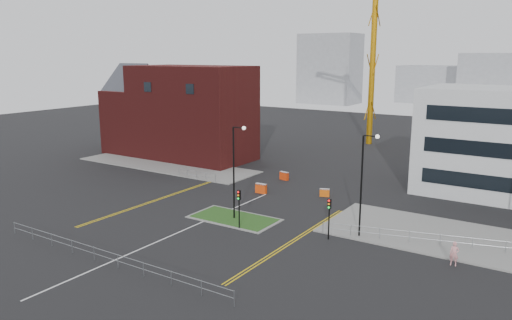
% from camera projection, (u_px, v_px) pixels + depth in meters
% --- Properties ---
extents(ground, '(200.00, 200.00, 0.00)m').
position_uv_depth(ground, '(161.00, 240.00, 42.92)').
color(ground, black).
rests_on(ground, ground).
extents(pavement_left, '(28.00, 8.00, 0.12)m').
position_uv_depth(pavement_left, '(166.00, 165.00, 71.61)').
color(pavement_left, slate).
rests_on(pavement_left, ground).
extents(pavement_right, '(24.00, 10.00, 0.12)m').
position_uv_depth(pavement_right, '(465.00, 240.00, 42.65)').
color(pavement_right, slate).
rests_on(pavement_right, ground).
extents(island_kerb, '(8.60, 4.60, 0.08)m').
position_uv_depth(island_kerb, '(234.00, 218.00, 48.40)').
color(island_kerb, slate).
rests_on(island_kerb, ground).
extents(grass_island, '(8.00, 4.00, 0.12)m').
position_uv_depth(grass_island, '(234.00, 218.00, 48.40)').
color(grass_island, '#1E4C19').
rests_on(grass_island, ground).
extents(brick_building, '(24.20, 10.07, 14.24)m').
position_uv_depth(brick_building, '(177.00, 113.00, 76.71)').
color(brick_building, '#4D1413').
rests_on(brick_building, ground).
extents(streetlamp_island, '(1.46, 0.36, 9.18)m').
position_uv_depth(streetlamp_island, '(236.00, 165.00, 47.17)').
color(streetlamp_island, black).
rests_on(streetlamp_island, ground).
extents(streetlamp_right_near, '(1.46, 0.36, 9.18)m').
position_uv_depth(streetlamp_right_near, '(364.00, 177.00, 42.40)').
color(streetlamp_right_near, black).
rests_on(streetlamp_right_near, ground).
extents(traffic_light_island, '(0.28, 0.33, 3.65)m').
position_uv_depth(traffic_light_island, '(239.00, 202.00, 45.15)').
color(traffic_light_island, black).
rests_on(traffic_light_island, ground).
extents(traffic_light_right, '(0.28, 0.33, 3.65)m').
position_uv_depth(traffic_light_right, '(329.00, 211.00, 42.52)').
color(traffic_light_right, black).
rests_on(traffic_light_right, ground).
extents(railing_front, '(24.05, 0.05, 1.10)m').
position_uv_depth(railing_front, '(106.00, 254.00, 37.84)').
color(railing_front, gray).
rests_on(railing_front, ground).
extents(railing_left, '(6.05, 0.05, 1.10)m').
position_uv_depth(railing_left, '(197.00, 174.00, 63.39)').
color(railing_left, gray).
rests_on(railing_left, ground).
extents(railing_right, '(19.05, 5.05, 1.10)m').
position_uv_depth(railing_right, '(441.00, 238.00, 41.25)').
color(railing_right, gray).
rests_on(railing_right, ground).
extents(centre_line, '(0.15, 30.00, 0.01)m').
position_uv_depth(centre_line, '(177.00, 233.00, 44.56)').
color(centre_line, silver).
rests_on(centre_line, ground).
extents(yellow_left_a, '(0.12, 24.00, 0.01)m').
position_uv_depth(yellow_left_a, '(165.00, 197.00, 55.92)').
color(yellow_left_a, gold).
rests_on(yellow_left_a, ground).
extents(yellow_left_b, '(0.12, 24.00, 0.01)m').
position_uv_depth(yellow_left_b, '(167.00, 197.00, 55.76)').
color(yellow_left_b, gold).
rests_on(yellow_left_b, ground).
extents(yellow_right_a, '(0.12, 20.00, 0.01)m').
position_uv_depth(yellow_right_a, '(292.00, 240.00, 42.77)').
color(yellow_right_a, gold).
rests_on(yellow_right_a, ground).
extents(yellow_right_b, '(0.12, 20.00, 0.01)m').
position_uv_depth(yellow_right_b, '(295.00, 241.00, 42.61)').
color(yellow_right_b, gold).
rests_on(yellow_right_b, ground).
extents(skyline_a, '(18.00, 12.00, 22.00)m').
position_uv_depth(skyline_a, '(330.00, 69.00, 160.34)').
color(skyline_a, gray).
rests_on(skyline_a, ground).
extents(skyline_b, '(24.00, 12.00, 16.00)m').
position_uv_depth(skyline_b, '(505.00, 81.00, 142.48)').
color(skyline_b, gray).
rests_on(skyline_b, ground).
extents(skyline_d, '(30.00, 12.00, 12.00)m').
position_uv_depth(skyline_d, '(447.00, 85.00, 160.70)').
color(skyline_d, gray).
rests_on(skyline_d, ground).
extents(pedestrian, '(0.73, 0.53, 1.87)m').
position_uv_depth(pedestrian, '(454.00, 254.00, 37.57)').
color(pedestrian, pink).
rests_on(pedestrian, ground).
extents(barrier_left, '(1.29, 0.65, 1.04)m').
position_uv_depth(barrier_left, '(284.00, 175.00, 63.34)').
color(barrier_left, red).
rests_on(barrier_left, ground).
extents(barrier_mid, '(1.34, 0.46, 1.12)m').
position_uv_depth(barrier_mid, '(261.00, 188.00, 57.24)').
color(barrier_mid, '#E13F0C').
rests_on(barrier_mid, ground).
extents(barrier_right, '(1.13, 0.69, 0.90)m').
position_uv_depth(barrier_right, '(325.00, 192.00, 55.89)').
color(barrier_right, '#E35C0C').
rests_on(barrier_right, ground).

